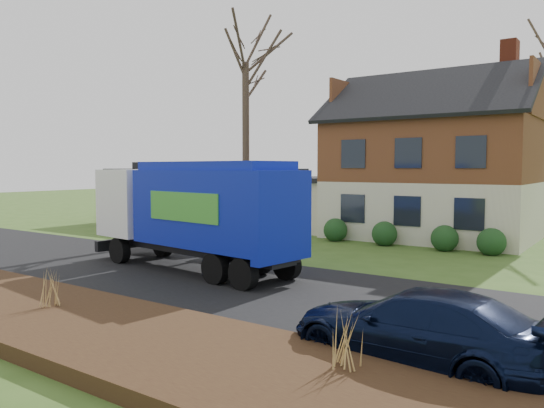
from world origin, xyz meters
The scene contains 11 objects.
ground centered at (0.00, 0.00, 0.00)m, with size 120.00×120.00×0.00m, color #36531B.
road centered at (0.00, 0.00, 0.01)m, with size 80.00×7.00×0.02m, color black.
mulch_verge centered at (0.00, -5.30, 0.15)m, with size 80.00×3.50×0.30m, color black.
main_house centered at (1.49, 13.91, 4.03)m, with size 12.95×8.95×9.26m.
ranch_house centered at (-12.00, 13.00, 1.81)m, with size 9.80×8.20×3.70m.
garbage_truck centered at (-1.60, 0.83, 2.06)m, with size 8.54×3.21×3.57m.
silver_sedan centered at (-5.20, 4.23, 0.71)m, with size 1.49×4.28×1.41m, color #9DA0A4.
navy_wagon centered at (7.25, -3.10, 0.66)m, with size 1.85×4.55×1.32m, color black.
tree_front_west centered at (-6.84, 10.27, 10.11)m, with size 4.13×4.13×12.27m.
grass_clump_mid centered at (-0.31, -5.12, 0.74)m, with size 0.31×0.26×0.88m.
grass_clump_east centered at (6.69, -4.61, 0.73)m, with size 0.34×0.28×0.86m.
Camera 1 is at (10.31, -11.80, 3.40)m, focal length 35.00 mm.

